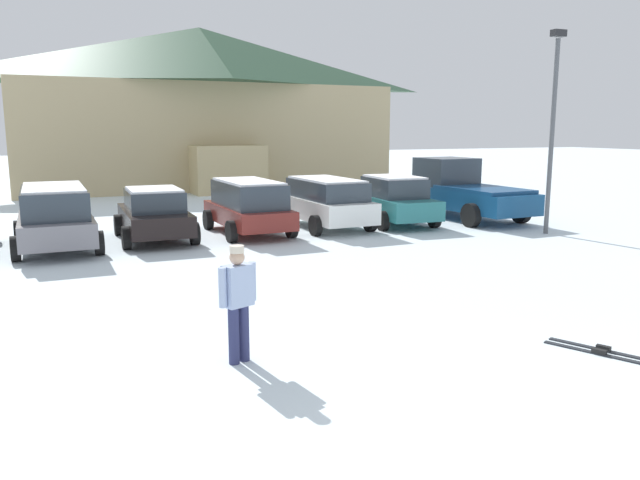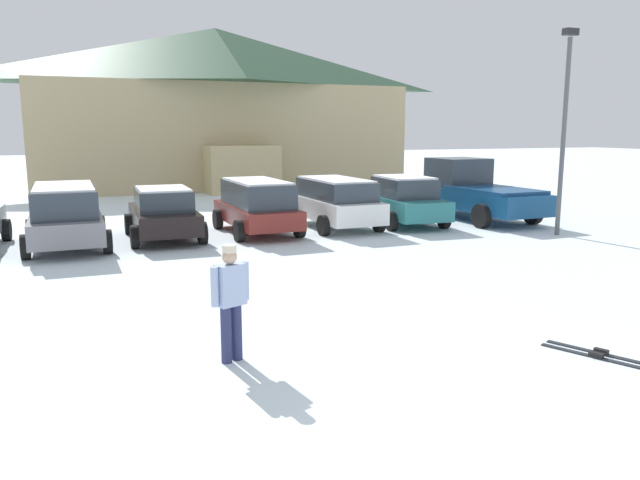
{
  "view_description": "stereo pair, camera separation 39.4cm",
  "coord_description": "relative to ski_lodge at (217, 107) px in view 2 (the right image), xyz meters",
  "views": [
    {
      "loc": [
        -4.01,
        -4.3,
        3.24
      ],
      "look_at": [
        0.5,
        6.32,
        1.17
      ],
      "focal_mm": 35.0,
      "sensor_mm": 36.0,
      "label": 1
    },
    {
      "loc": [
        -3.65,
        -4.45,
        3.24
      ],
      "look_at": [
        0.5,
        6.32,
        1.17
      ],
      "focal_mm": 35.0,
      "sensor_mm": 36.0,
      "label": 2
    }
  ],
  "objects": [
    {
      "name": "ski_lodge",
      "position": [
        0.0,
        0.0,
        0.0
      ],
      "size": [
        20.76,
        10.67,
        8.75
      ],
      "color": "tan",
      "rests_on": "ground"
    },
    {
      "name": "parked_white_suv",
      "position": [
        0.22,
        -17.04,
        -3.56
      ],
      "size": [
        2.23,
        4.32,
        1.64
      ],
      "color": "white",
      "rests_on": "ground"
    },
    {
      "name": "skier_adult_in_blue_parka",
      "position": [
        -5.7,
        -27.59,
        -3.5
      ],
      "size": [
        0.58,
        0.37,
        1.67
      ],
      "color": "navy",
      "rests_on": "ground"
    },
    {
      "name": "lamp_post",
      "position": [
        6.11,
        -20.77,
        -1.03
      ],
      "size": [
        0.44,
        0.24,
        6.12
      ],
      "color": "#515459",
      "rests_on": "ground"
    },
    {
      "name": "pickup_truck",
      "position": [
        5.7,
        -16.8,
        -3.45
      ],
      "size": [
        2.58,
        5.83,
        2.15
      ],
      "color": "navy",
      "rests_on": "ground"
    },
    {
      "name": "parked_maroon_van",
      "position": [
        -2.46,
        -17.16,
        -3.54
      ],
      "size": [
        2.17,
        4.25,
        1.67
      ],
      "color": "maroon",
      "rests_on": "ground"
    },
    {
      "name": "parked_grey_wagon",
      "position": [
        -7.98,
        -17.5,
        -3.52
      ],
      "size": [
        2.25,
        4.67,
        1.72
      ],
      "color": "gray",
      "rests_on": "ground"
    },
    {
      "name": "ground",
      "position": [
        -3.91,
        -31.4,
        -4.44
      ],
      "size": [
        160.0,
        160.0,
        0.0
      ],
      "primitive_type": "plane",
      "color": "silver"
    },
    {
      "name": "parked_black_sedan",
      "position": [
        -5.31,
        -17.19,
        -3.66
      ],
      "size": [
        2.1,
        4.1,
        1.54
      ],
      "color": "black",
      "rests_on": "ground"
    },
    {
      "name": "pair_of_skis",
      "position": [
        -0.74,
        -29.28,
        -4.42
      ],
      "size": [
        0.91,
        1.47,
        0.08
      ],
      "color": "black",
      "rests_on": "ground"
    },
    {
      "name": "parked_teal_hatchback",
      "position": [
        2.68,
        -17.1,
        -3.61
      ],
      "size": [
        2.29,
        4.41,
        1.65
      ],
      "color": "#287579",
      "rests_on": "ground"
    }
  ]
}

